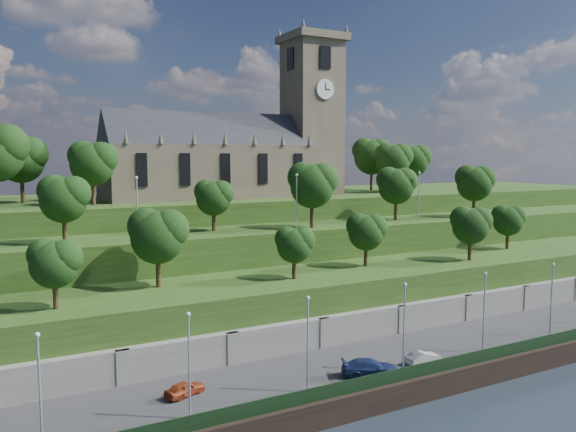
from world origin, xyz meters
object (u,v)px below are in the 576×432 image
car_middle (423,358)px  car_right (370,368)px  church (239,149)px  car_left (185,388)px

car_middle → car_right: 6.08m
church → car_right: church is taller
car_left → car_right: size_ratio=0.68×
church → car_right: (-6.18, -43.13, -19.78)m
church → car_middle: size_ratio=10.85×
car_middle → car_right: car_right is taller
car_right → car_middle: bearing=-66.4°
church → car_left: church is taller
church → car_middle: church is taller
church → car_left: bearing=-119.0°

